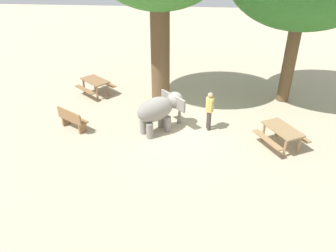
{
  "coord_description": "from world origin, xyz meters",
  "views": [
    {
      "loc": [
        -0.38,
        11.23,
        6.57
      ],
      "look_at": [
        0.58,
        1.13,
        0.8
      ],
      "focal_mm": 34.06,
      "sensor_mm": 36.0,
      "label": 1
    }
  ],
  "objects_px": {
    "person_handler": "(210,108)",
    "picnic_table_near": "(95,83)",
    "elephant": "(160,109)",
    "picnic_table_far": "(282,133)",
    "wooden_bench": "(72,119)"
  },
  "relations": [
    {
      "from": "picnic_table_near",
      "to": "person_handler",
      "type": "bearing_deg",
      "value": 12.0
    },
    {
      "from": "elephant",
      "to": "picnic_table_near",
      "type": "bearing_deg",
      "value": 94.77
    },
    {
      "from": "person_handler",
      "to": "wooden_bench",
      "type": "xyz_separation_m",
      "value": [
        5.5,
        0.54,
        -0.48
      ]
    },
    {
      "from": "person_handler",
      "to": "picnic_table_near",
      "type": "xyz_separation_m",
      "value": [
        5.58,
        -2.98,
        -0.36
      ]
    },
    {
      "from": "person_handler",
      "to": "picnic_table_far",
      "type": "bearing_deg",
      "value": 146.28
    },
    {
      "from": "elephant",
      "to": "picnic_table_far",
      "type": "xyz_separation_m",
      "value": [
        -4.59,
        0.75,
        -0.37
      ]
    },
    {
      "from": "elephant",
      "to": "wooden_bench",
      "type": "relative_size",
      "value": 1.45
    },
    {
      "from": "person_handler",
      "to": "elephant",
      "type": "bearing_deg",
      "value": -3.37
    },
    {
      "from": "picnic_table_near",
      "to": "picnic_table_far",
      "type": "height_order",
      "value": "same"
    },
    {
      "from": "wooden_bench",
      "to": "picnic_table_far",
      "type": "bearing_deg",
      "value": 28.04
    },
    {
      "from": "person_handler",
      "to": "wooden_bench",
      "type": "relative_size",
      "value": 1.16
    },
    {
      "from": "elephant",
      "to": "wooden_bench",
      "type": "bearing_deg",
      "value": 140.76
    },
    {
      "from": "person_handler",
      "to": "wooden_bench",
      "type": "bearing_deg",
      "value": -6.39
    },
    {
      "from": "elephant",
      "to": "wooden_bench",
      "type": "distance_m",
      "value": 3.59
    },
    {
      "from": "wooden_bench",
      "to": "picnic_table_far",
      "type": "relative_size",
      "value": 0.69
    }
  ]
}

